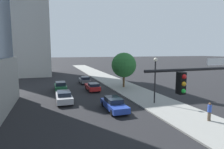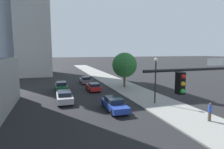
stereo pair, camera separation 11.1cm
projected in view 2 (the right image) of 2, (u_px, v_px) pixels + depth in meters
name	position (u px, v px, depth m)	size (l,w,h in m)	color
sidewalk	(142.00, 95.00, 26.45)	(5.45, 120.00, 0.15)	gray
construction_building	(22.00, 2.00, 47.13)	(14.65, 17.24, 41.74)	#B2AFA8
traffic_light_pole	(216.00, 92.00, 9.38)	(6.28, 0.48, 6.07)	black
street_lamp	(156.00, 73.00, 21.70)	(0.44, 0.44, 5.45)	black
street_tree	(125.00, 65.00, 31.56)	(4.28, 4.28, 6.00)	brown
car_blue	(114.00, 104.00, 19.78)	(1.77, 4.80, 1.37)	#233D9E
car_green	(61.00, 86.00, 29.74)	(1.80, 4.39, 1.48)	#1E6638
car_gray	(85.00, 80.00, 36.29)	(1.77, 4.32, 1.45)	slate
car_red	(93.00, 87.00, 29.52)	(1.75, 4.09, 1.37)	red
car_silver	(64.00, 97.00, 22.95)	(1.85, 4.75, 1.41)	#B7B7BC
pedestrian_blue_shirt	(210.00, 112.00, 16.31)	(0.34, 0.34, 1.66)	brown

